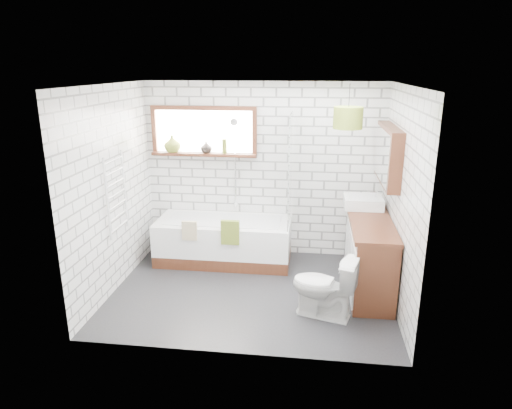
# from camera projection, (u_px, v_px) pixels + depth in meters

# --- Properties ---
(floor) EXTENTS (3.40, 2.60, 0.01)m
(floor) POSITION_uv_depth(u_px,v_px,m) (251.00, 291.00, 5.71)
(floor) COLOR black
(floor) RESTS_ON ground
(ceiling) EXTENTS (3.40, 2.60, 0.01)m
(ceiling) POSITION_uv_depth(u_px,v_px,m) (251.00, 84.00, 4.97)
(ceiling) COLOR white
(ceiling) RESTS_ON ground
(wall_back) EXTENTS (3.40, 0.01, 2.50)m
(wall_back) POSITION_uv_depth(u_px,v_px,m) (263.00, 170.00, 6.58)
(wall_back) COLOR white
(wall_back) RESTS_ON ground
(wall_front) EXTENTS (3.40, 0.01, 2.50)m
(wall_front) POSITION_uv_depth(u_px,v_px,m) (231.00, 234.00, 4.10)
(wall_front) COLOR white
(wall_front) RESTS_ON ground
(wall_left) EXTENTS (0.01, 2.60, 2.50)m
(wall_left) POSITION_uv_depth(u_px,v_px,m) (112.00, 190.00, 5.54)
(wall_left) COLOR white
(wall_left) RESTS_ON ground
(wall_right) EXTENTS (0.01, 2.60, 2.50)m
(wall_right) POSITION_uv_depth(u_px,v_px,m) (401.00, 200.00, 5.13)
(wall_right) COLOR white
(wall_right) RESTS_ON ground
(window) EXTENTS (1.52, 0.16, 0.68)m
(window) POSITION_uv_depth(u_px,v_px,m) (204.00, 132.00, 6.48)
(window) COLOR #3A1B10
(window) RESTS_ON wall_back
(towel_radiator) EXTENTS (0.06, 0.52, 1.00)m
(towel_radiator) POSITION_uv_depth(u_px,v_px,m) (116.00, 194.00, 5.55)
(towel_radiator) COLOR white
(towel_radiator) RESTS_ON wall_left
(mirror_cabinet) EXTENTS (0.16, 1.20, 0.70)m
(mirror_cabinet) POSITION_uv_depth(u_px,v_px,m) (388.00, 155.00, 5.60)
(mirror_cabinet) COLOR #3A1B10
(mirror_cabinet) RESTS_ON wall_right
(shower_riser) EXTENTS (0.02, 0.02, 1.30)m
(shower_riser) POSITION_uv_depth(u_px,v_px,m) (235.00, 164.00, 6.55)
(shower_riser) COLOR silver
(shower_riser) RESTS_ON wall_back
(bathtub) EXTENTS (1.88, 0.83, 0.61)m
(bathtub) POSITION_uv_depth(u_px,v_px,m) (224.00, 240.00, 6.52)
(bathtub) COLOR white
(bathtub) RESTS_ON floor
(shower_screen) EXTENTS (0.02, 0.72, 1.50)m
(shower_screen) POSITION_uv_depth(u_px,v_px,m) (290.00, 170.00, 6.10)
(shower_screen) COLOR white
(shower_screen) RESTS_ON bathtub
(towel_green) EXTENTS (0.24, 0.07, 0.33)m
(towel_green) POSITION_uv_depth(u_px,v_px,m) (230.00, 232.00, 6.02)
(towel_green) COLOR olive
(towel_green) RESTS_ON bathtub
(towel_beige) EXTENTS (0.20, 0.05, 0.26)m
(towel_beige) POSITION_uv_depth(u_px,v_px,m) (190.00, 231.00, 6.09)
(towel_beige) COLOR tan
(towel_beige) RESTS_ON bathtub
(vanity) EXTENTS (0.51, 1.58, 0.90)m
(vanity) POSITION_uv_depth(u_px,v_px,m) (369.00, 254.00, 5.68)
(vanity) COLOR #3A1B10
(vanity) RESTS_ON floor
(basin) EXTENTS (0.50, 0.43, 0.14)m
(basin) POSITION_uv_depth(u_px,v_px,m) (363.00, 202.00, 6.01)
(basin) COLOR white
(basin) RESTS_ON vanity
(tap) EXTENTS (0.04, 0.04, 0.18)m
(tap) POSITION_uv_depth(u_px,v_px,m) (376.00, 198.00, 5.97)
(tap) COLOR silver
(tap) RESTS_ON vanity
(toilet) EXTENTS (0.59, 0.80, 0.73)m
(toilet) POSITION_uv_depth(u_px,v_px,m) (324.00, 286.00, 5.04)
(toilet) COLOR white
(toilet) RESTS_ON floor
(vase_olive) EXTENTS (0.27, 0.27, 0.25)m
(vase_olive) POSITION_uv_depth(u_px,v_px,m) (172.00, 145.00, 6.56)
(vase_olive) COLOR olive
(vase_olive) RESTS_ON window
(vase_dark) EXTENTS (0.22, 0.22, 0.17)m
(vase_dark) POSITION_uv_depth(u_px,v_px,m) (206.00, 148.00, 6.51)
(vase_dark) COLOR black
(vase_dark) RESTS_ON window
(bottle) EXTENTS (0.08, 0.08, 0.20)m
(bottle) POSITION_uv_depth(u_px,v_px,m) (224.00, 148.00, 6.47)
(bottle) COLOR olive
(bottle) RESTS_ON window
(pendant) EXTENTS (0.35, 0.35, 0.26)m
(pendant) POSITION_uv_depth(u_px,v_px,m) (348.00, 118.00, 5.47)
(pendant) COLOR olive
(pendant) RESTS_ON ceiling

